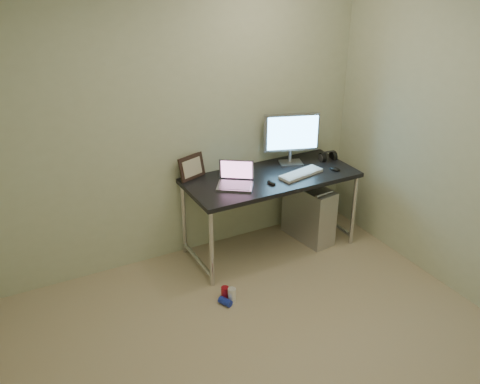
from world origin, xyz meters
name	(u,v)px	position (x,y,z in m)	size (l,w,h in m)	color
floor	(283,367)	(0.00, 0.00, 0.00)	(3.50, 3.50, 0.00)	tan
wall_back	(179,124)	(0.00, 1.75, 1.25)	(3.50, 0.02, 2.50)	beige
desk	(271,184)	(0.72, 1.41, 0.67)	(1.56, 0.68, 0.75)	black
tower_computer	(309,213)	(1.15, 1.39, 0.28)	(0.30, 0.56, 0.59)	silver
cable_a	(288,190)	(1.10, 1.70, 0.40)	(0.01, 0.01, 0.70)	black
cable_b	(296,191)	(1.19, 1.68, 0.38)	(0.01, 0.01, 0.72)	black
can_red	(225,293)	(-0.01, 0.88, 0.06)	(0.06, 0.06, 0.12)	#AD1521
can_white	(232,295)	(0.02, 0.83, 0.06)	(0.07, 0.07, 0.12)	white
can_blue	(225,302)	(-0.04, 0.81, 0.03)	(0.06, 0.06, 0.11)	#1A2DB0
laptop	(236,180)	(0.35, 1.39, 0.80)	(0.39, 0.37, 0.21)	#A2A1A8
monitor	(292,135)	(1.04, 1.58, 1.04)	(0.50, 0.21, 0.49)	#A2A1A8
keyboard	(301,174)	(0.97, 1.30, 0.76)	(0.43, 0.14, 0.03)	silver
mouse_right	(335,168)	(1.31, 1.25, 0.77)	(0.07, 0.11, 0.04)	black
mouse_left	(271,182)	(0.64, 1.26, 0.77)	(0.06, 0.10, 0.03)	black
headphones	(328,157)	(1.41, 1.49, 0.78)	(0.17, 0.10, 0.11)	black
picture_frame	(192,167)	(0.08, 1.69, 0.86)	(0.27, 0.03, 0.21)	black
webcam	(225,166)	(0.38, 1.65, 0.83)	(0.04, 0.04, 0.11)	silver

